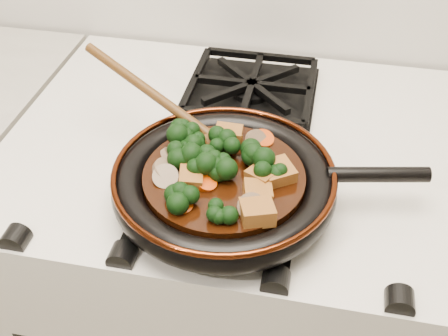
# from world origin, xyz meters

# --- Properties ---
(stove) EXTENTS (0.76, 0.60, 0.90)m
(stove) POSITION_xyz_m (0.00, 1.69, 0.45)
(stove) COLOR silver
(stove) RESTS_ON ground
(burner_grate_front) EXTENTS (0.23, 0.23, 0.03)m
(burner_grate_front) POSITION_xyz_m (0.00, 1.55, 0.91)
(burner_grate_front) COLOR black
(burner_grate_front) RESTS_ON stove
(burner_grate_back) EXTENTS (0.23, 0.23, 0.03)m
(burner_grate_back) POSITION_xyz_m (0.00, 1.83, 0.91)
(burner_grate_back) COLOR black
(burner_grate_back) RESTS_ON stove
(skillet) EXTENTS (0.43, 0.31, 0.05)m
(skillet) POSITION_xyz_m (0.01, 1.54, 0.94)
(skillet) COLOR black
(skillet) RESTS_ON burner_grate_front
(braising_sauce) EXTENTS (0.22, 0.22, 0.02)m
(braising_sauce) POSITION_xyz_m (0.01, 1.54, 0.95)
(braising_sauce) COLOR black
(braising_sauce) RESTS_ON skillet
(tofu_cube_0) EXTENTS (0.04, 0.04, 0.02)m
(tofu_cube_0) POSITION_xyz_m (-0.03, 1.51, 0.97)
(tofu_cube_0) COLOR brown
(tofu_cube_0) RESTS_ON braising_sauce
(tofu_cube_1) EXTENTS (0.06, 0.06, 0.03)m
(tofu_cube_1) POSITION_xyz_m (0.08, 1.54, 0.97)
(tofu_cube_1) COLOR brown
(tofu_cube_1) RESTS_ON braising_sauce
(tofu_cube_2) EXTENTS (0.05, 0.05, 0.02)m
(tofu_cube_2) POSITION_xyz_m (-0.05, 1.58, 0.97)
(tofu_cube_2) COLOR brown
(tofu_cube_2) RESTS_ON braising_sauce
(tofu_cube_3) EXTENTS (0.05, 0.05, 0.02)m
(tofu_cube_3) POSITION_xyz_m (-0.00, 1.61, 0.97)
(tofu_cube_3) COLOR brown
(tofu_cube_3) RESTS_ON braising_sauce
(tofu_cube_4) EXTENTS (0.05, 0.05, 0.03)m
(tofu_cube_4) POSITION_xyz_m (0.07, 1.46, 0.97)
(tofu_cube_4) COLOR brown
(tofu_cube_4) RESTS_ON braising_sauce
(tofu_cube_5) EXTENTS (0.04, 0.04, 0.03)m
(tofu_cube_5) POSITION_xyz_m (-0.00, 1.62, 0.97)
(tofu_cube_5) COLOR brown
(tofu_cube_5) RESTS_ON braising_sauce
(tofu_cube_6) EXTENTS (0.05, 0.04, 0.02)m
(tofu_cube_6) POSITION_xyz_m (0.06, 1.50, 0.97)
(tofu_cube_6) COLOR brown
(tofu_cube_6) RESTS_ON braising_sauce
(tofu_cube_7) EXTENTS (0.05, 0.05, 0.02)m
(tofu_cube_7) POSITION_xyz_m (0.06, 1.54, 0.97)
(tofu_cube_7) COLOR brown
(tofu_cube_7) RESTS_ON braising_sauce
(broccoli_floret_0) EXTENTS (0.08, 0.09, 0.07)m
(broccoli_floret_0) POSITION_xyz_m (-0.05, 1.54, 0.97)
(broccoli_floret_0) COLOR black
(broccoli_floret_0) RESTS_ON braising_sauce
(broccoli_floret_1) EXTENTS (0.06, 0.06, 0.06)m
(broccoli_floret_1) POSITION_xyz_m (-0.00, 1.59, 0.97)
(broccoli_floret_1) COLOR black
(broccoli_floret_1) RESTS_ON braising_sauce
(broccoli_floret_2) EXTENTS (0.09, 0.09, 0.07)m
(broccoli_floret_2) POSITION_xyz_m (-0.01, 1.53, 0.97)
(broccoli_floret_2) COLOR black
(broccoli_floret_2) RESTS_ON braising_sauce
(broccoli_floret_3) EXTENTS (0.07, 0.07, 0.05)m
(broccoli_floret_3) POSITION_xyz_m (-0.05, 1.58, 0.97)
(broccoli_floret_3) COLOR black
(broccoli_floret_3) RESTS_ON braising_sauce
(broccoli_floret_4) EXTENTS (0.06, 0.06, 0.05)m
(broccoli_floret_4) POSITION_xyz_m (0.03, 1.46, 0.97)
(broccoli_floret_4) COLOR black
(broccoli_floret_4) RESTS_ON braising_sauce
(broccoli_floret_5) EXTENTS (0.09, 0.09, 0.07)m
(broccoli_floret_5) POSITION_xyz_m (-0.06, 1.59, 0.97)
(broccoli_floret_5) COLOR black
(broccoli_floret_5) RESTS_ON braising_sauce
(broccoli_floret_6) EXTENTS (0.08, 0.08, 0.07)m
(broccoli_floret_6) POSITION_xyz_m (-0.03, 1.46, 0.97)
(broccoli_floret_6) COLOR black
(broccoli_floret_6) RESTS_ON braising_sauce
(broccoli_floret_7) EXTENTS (0.09, 0.09, 0.06)m
(broccoli_floret_7) POSITION_xyz_m (0.00, 1.53, 0.97)
(broccoli_floret_7) COLOR black
(broccoli_floret_7) RESTS_ON braising_sauce
(broccoli_floret_8) EXTENTS (0.08, 0.08, 0.08)m
(broccoli_floret_8) POSITION_xyz_m (0.05, 1.57, 0.97)
(broccoli_floret_8) COLOR black
(broccoli_floret_8) RESTS_ON braising_sauce
(broccoli_floret_9) EXTENTS (0.09, 0.09, 0.08)m
(broccoli_floret_9) POSITION_xyz_m (0.07, 1.54, 0.97)
(broccoli_floret_9) COLOR black
(broccoli_floret_9) RESTS_ON braising_sauce
(carrot_coin_0) EXTENTS (0.03, 0.03, 0.02)m
(carrot_coin_0) POSITION_xyz_m (-0.01, 1.51, 0.96)
(carrot_coin_0) COLOR #C53905
(carrot_coin_0) RESTS_ON braising_sauce
(carrot_coin_1) EXTENTS (0.03, 0.03, 0.02)m
(carrot_coin_1) POSITION_xyz_m (0.04, 1.58, 0.96)
(carrot_coin_1) COLOR #C53905
(carrot_coin_1) RESTS_ON braising_sauce
(carrot_coin_2) EXTENTS (0.03, 0.03, 0.02)m
(carrot_coin_2) POSITION_xyz_m (0.05, 1.62, 0.96)
(carrot_coin_2) COLOR #C53905
(carrot_coin_2) RESTS_ON braising_sauce
(carrot_coin_3) EXTENTS (0.03, 0.03, 0.02)m
(carrot_coin_3) POSITION_xyz_m (-0.03, 1.46, 0.96)
(carrot_coin_3) COLOR #C53905
(carrot_coin_3) RESTS_ON braising_sauce
(mushroom_slice_0) EXTENTS (0.04, 0.04, 0.03)m
(mushroom_slice_0) POSITION_xyz_m (-0.07, 1.51, 0.97)
(mushroom_slice_0) COLOR brown
(mushroom_slice_0) RESTS_ON braising_sauce
(mushroom_slice_1) EXTENTS (0.04, 0.04, 0.03)m
(mushroom_slice_1) POSITION_xyz_m (-0.07, 1.52, 0.97)
(mushroom_slice_1) COLOR brown
(mushroom_slice_1) RESTS_ON braising_sauce
(mushroom_slice_2) EXTENTS (0.04, 0.04, 0.03)m
(mushroom_slice_2) POSITION_xyz_m (-0.07, 1.55, 0.97)
(mushroom_slice_2) COLOR brown
(mushroom_slice_2) RESTS_ON braising_sauce
(mushroom_slice_3) EXTENTS (0.04, 0.04, 0.03)m
(mushroom_slice_3) POSITION_xyz_m (0.04, 1.61, 0.97)
(mushroom_slice_3) COLOR brown
(mushroom_slice_3) RESTS_ON braising_sauce
(mushroom_slice_4) EXTENTS (0.05, 0.05, 0.03)m
(mushroom_slice_4) POSITION_xyz_m (0.06, 1.47, 0.97)
(mushroom_slice_4) COLOR brown
(mushroom_slice_4) RESTS_ON braising_sauce
(wooden_spoon) EXTENTS (0.16, 0.09, 0.26)m
(wooden_spoon) POSITION_xyz_m (-0.09, 1.63, 0.99)
(wooden_spoon) COLOR #4C2D10
(wooden_spoon) RESTS_ON braising_sauce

